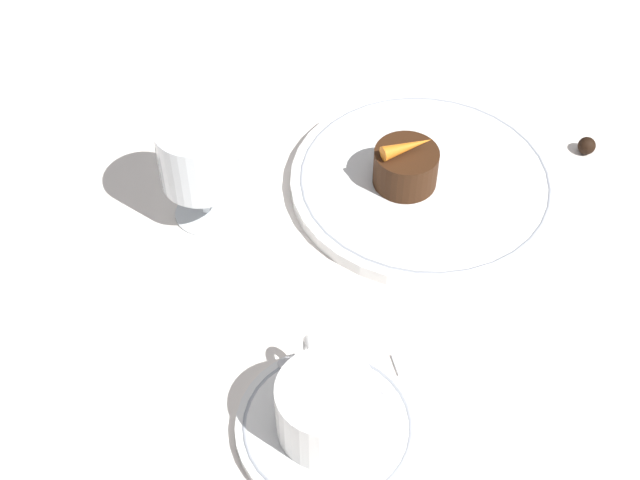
# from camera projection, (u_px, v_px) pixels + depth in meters

# --- Properties ---
(ground_plane) EXTENTS (3.00, 3.00, 0.00)m
(ground_plane) POSITION_uv_depth(u_px,v_px,m) (390.00, 194.00, 0.92)
(ground_plane) COLOR white
(dinner_plate) EXTENTS (0.28, 0.28, 0.01)m
(dinner_plate) POSITION_uv_depth(u_px,v_px,m) (426.00, 185.00, 0.92)
(dinner_plate) COLOR white
(dinner_plate) RESTS_ON ground_plane
(saucer) EXTENTS (0.15, 0.15, 0.01)m
(saucer) POSITION_uv_depth(u_px,v_px,m) (327.00, 427.00, 0.73)
(saucer) COLOR white
(saucer) RESTS_ON ground_plane
(coffee_cup) EXTENTS (0.11, 0.08, 0.06)m
(coffee_cup) POSITION_uv_depth(u_px,v_px,m) (326.00, 407.00, 0.71)
(coffee_cup) COLOR white
(coffee_cup) RESTS_ON saucer
(spoon) EXTENTS (0.06, 0.09, 0.00)m
(spoon) POSITION_uv_depth(u_px,v_px,m) (320.00, 373.00, 0.76)
(spoon) COLOR silver
(spoon) RESTS_ON saucer
(wine_glass) EXTENTS (0.08, 0.08, 0.11)m
(wine_glass) POSITION_uv_depth(u_px,v_px,m) (199.00, 160.00, 0.85)
(wine_glass) COLOR silver
(wine_glass) RESTS_ON ground_plane
(fork) EXTENTS (0.02, 0.17, 0.01)m
(fork) POSITION_uv_depth(u_px,v_px,m) (466.00, 350.00, 0.79)
(fork) COLOR silver
(fork) RESTS_ON ground_plane
(dessert_cake) EXTENTS (0.07, 0.07, 0.04)m
(dessert_cake) POSITION_uv_depth(u_px,v_px,m) (405.00, 166.00, 0.90)
(dessert_cake) COLOR #381E0F
(dessert_cake) RESTS_ON dinner_plate
(carrot_garnish) EXTENTS (0.02, 0.06, 0.02)m
(carrot_garnish) POSITION_uv_depth(u_px,v_px,m) (407.00, 145.00, 0.88)
(carrot_garnish) COLOR orange
(carrot_garnish) RESTS_ON dessert_cake
(chocolate_truffle) EXTENTS (0.02, 0.02, 0.02)m
(chocolate_truffle) POSITION_uv_depth(u_px,v_px,m) (587.00, 146.00, 0.95)
(chocolate_truffle) COLOR black
(chocolate_truffle) RESTS_ON ground_plane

